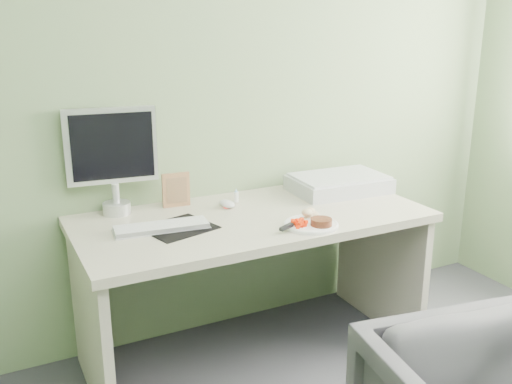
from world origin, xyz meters
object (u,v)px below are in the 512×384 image
scanner (339,184)px  monitor (112,155)px  plate (311,225)px  desk (253,252)px

scanner → monitor: (-1.12, 0.17, 0.24)m
plate → scanner: bearing=43.4°
plate → monitor: monitor is taller
plate → scanner: scanner is taller
plate → monitor: size_ratio=0.48×
scanner → monitor: 1.16m
scanner → monitor: bearing=174.0°
desk → scanner: scanner is taller
desk → scanner: (0.57, 0.14, 0.22)m
desk → monitor: bearing=150.4°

